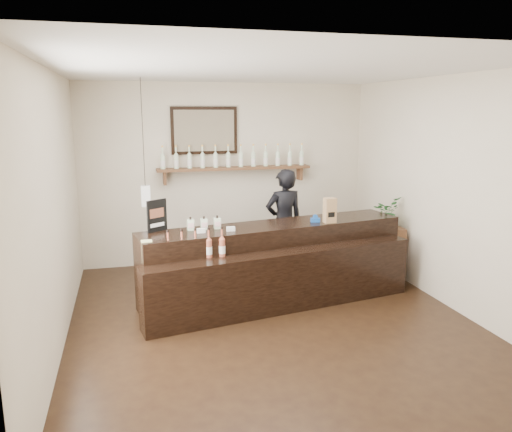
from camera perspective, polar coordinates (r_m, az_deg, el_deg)
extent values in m
plane|color=black|center=(5.92, 1.67, -11.72)|extent=(5.00, 5.00, 0.00)
plane|color=beige|center=(7.92, -3.35, 4.84)|extent=(4.50, 0.00, 4.50)
plane|color=beige|center=(3.26, 14.28, -5.92)|extent=(4.50, 0.00, 4.50)
plane|color=beige|center=(5.34, -22.07, 0.51)|extent=(0.00, 5.00, 5.00)
plane|color=beige|center=(6.51, 21.16, 2.50)|extent=(0.00, 5.00, 5.00)
plane|color=white|center=(5.44, 1.86, 16.39)|extent=(5.00, 5.00, 0.00)
cube|color=#55301D|center=(7.80, -2.45, 5.48)|extent=(2.40, 0.25, 0.04)
cube|color=#55301D|center=(7.69, -10.40, 4.30)|extent=(0.04, 0.20, 0.20)
cube|color=#55301D|center=(8.13, 4.99, 4.86)|extent=(0.04, 0.20, 0.20)
cube|color=black|center=(7.77, -5.94, 9.70)|extent=(1.02, 0.04, 0.72)
cube|color=#4A3D2F|center=(7.75, -5.91, 9.69)|extent=(0.92, 0.01, 0.62)
cube|color=white|center=(6.90, -12.50, 2.26)|extent=(0.12, 0.12, 0.28)
cylinder|color=black|center=(6.81, -12.82, 9.28)|extent=(0.01, 0.01, 1.41)
cylinder|color=#D9F4CC|center=(7.63, -10.60, 6.07)|extent=(0.07, 0.07, 0.20)
cone|color=#D9F4CC|center=(7.62, -10.64, 7.02)|extent=(0.07, 0.07, 0.05)
cylinder|color=#D9F4CC|center=(7.61, -10.66, 7.47)|extent=(0.02, 0.02, 0.07)
cylinder|color=gold|center=(7.61, -10.67, 7.82)|extent=(0.03, 0.03, 0.02)
cylinder|color=white|center=(7.63, -10.60, 5.91)|extent=(0.07, 0.07, 0.09)
cylinder|color=#D9F4CC|center=(7.65, -9.10, 6.13)|extent=(0.07, 0.07, 0.20)
cone|color=#D9F4CC|center=(7.64, -9.13, 7.08)|extent=(0.07, 0.07, 0.05)
cylinder|color=#D9F4CC|center=(7.63, -9.15, 7.53)|extent=(0.02, 0.02, 0.07)
cylinder|color=gold|center=(7.63, -9.16, 7.88)|extent=(0.03, 0.03, 0.02)
cylinder|color=white|center=(7.65, -9.10, 5.98)|extent=(0.07, 0.07, 0.09)
cylinder|color=#D9F4CC|center=(7.67, -7.61, 6.19)|extent=(0.07, 0.07, 0.20)
cone|color=#D9F4CC|center=(7.66, -7.63, 7.14)|extent=(0.07, 0.07, 0.05)
cylinder|color=#D9F4CC|center=(7.65, -7.65, 7.59)|extent=(0.02, 0.02, 0.07)
cylinder|color=gold|center=(7.65, -7.66, 7.94)|extent=(0.03, 0.03, 0.02)
cylinder|color=white|center=(7.67, -7.60, 6.04)|extent=(0.07, 0.07, 0.09)
cylinder|color=#D9F4CC|center=(7.70, -6.12, 6.25)|extent=(0.07, 0.07, 0.20)
cone|color=#D9F4CC|center=(7.68, -6.14, 7.19)|extent=(0.07, 0.07, 0.05)
cylinder|color=#D9F4CC|center=(7.68, -6.15, 7.64)|extent=(0.02, 0.02, 0.07)
cylinder|color=gold|center=(7.68, -6.16, 7.99)|extent=(0.03, 0.03, 0.02)
cylinder|color=white|center=(7.70, -6.12, 6.10)|extent=(0.07, 0.07, 0.09)
cylinder|color=#D9F4CC|center=(7.73, -4.65, 6.30)|extent=(0.07, 0.07, 0.20)
cone|color=#D9F4CC|center=(7.72, -4.66, 7.24)|extent=(0.07, 0.07, 0.05)
cylinder|color=#D9F4CC|center=(7.71, -4.67, 7.69)|extent=(0.02, 0.02, 0.07)
cylinder|color=gold|center=(7.71, -4.68, 8.03)|extent=(0.03, 0.03, 0.02)
cylinder|color=white|center=(7.73, -4.64, 6.15)|extent=(0.07, 0.07, 0.09)
cylinder|color=#D9F4CC|center=(7.76, -3.18, 6.35)|extent=(0.07, 0.07, 0.20)
cone|color=#D9F4CC|center=(7.75, -3.20, 7.28)|extent=(0.07, 0.07, 0.05)
cylinder|color=#D9F4CC|center=(7.75, -3.20, 7.73)|extent=(0.02, 0.02, 0.07)
cylinder|color=gold|center=(7.75, -3.20, 8.07)|extent=(0.03, 0.03, 0.02)
cylinder|color=white|center=(7.77, -3.18, 6.20)|extent=(0.07, 0.07, 0.09)
cylinder|color=#D9F4CC|center=(7.81, -1.74, 6.39)|extent=(0.07, 0.07, 0.20)
cone|color=#D9F4CC|center=(7.80, -1.74, 7.32)|extent=(0.07, 0.07, 0.05)
cylinder|color=#D9F4CC|center=(7.79, -1.75, 7.76)|extent=(0.02, 0.02, 0.07)
cylinder|color=gold|center=(7.79, -1.75, 8.11)|extent=(0.03, 0.03, 0.02)
cylinder|color=white|center=(7.81, -1.74, 6.24)|extent=(0.07, 0.07, 0.09)
cylinder|color=#D9F4CC|center=(7.85, -0.31, 6.43)|extent=(0.07, 0.07, 0.20)
cone|color=#D9F4CC|center=(7.84, -0.31, 7.36)|extent=(0.07, 0.07, 0.05)
cylinder|color=#D9F4CC|center=(7.84, -0.31, 7.79)|extent=(0.02, 0.02, 0.07)
cylinder|color=gold|center=(7.83, -0.31, 8.14)|extent=(0.03, 0.03, 0.02)
cylinder|color=white|center=(7.86, -0.31, 6.28)|extent=(0.07, 0.07, 0.09)
cylinder|color=#D9F4CC|center=(7.90, 1.11, 6.47)|extent=(0.07, 0.07, 0.20)
cone|color=#D9F4CC|center=(7.89, 1.11, 7.38)|extent=(0.07, 0.07, 0.05)
cylinder|color=#D9F4CC|center=(7.89, 1.11, 7.82)|extent=(0.02, 0.02, 0.07)
cylinder|color=gold|center=(7.89, 1.12, 8.16)|extent=(0.03, 0.03, 0.02)
cylinder|color=white|center=(7.91, 1.11, 6.32)|extent=(0.07, 0.07, 0.09)
cylinder|color=#D9F4CC|center=(7.96, 2.50, 6.50)|extent=(0.07, 0.07, 0.20)
cone|color=#D9F4CC|center=(7.95, 2.51, 7.41)|extent=(0.07, 0.07, 0.05)
cylinder|color=#D9F4CC|center=(7.95, 2.52, 7.84)|extent=(0.02, 0.02, 0.07)
cylinder|color=gold|center=(7.94, 2.52, 8.18)|extent=(0.03, 0.03, 0.02)
cylinder|color=white|center=(7.96, 2.50, 6.35)|extent=(0.07, 0.07, 0.09)
cylinder|color=#D9F4CC|center=(8.02, 3.88, 6.52)|extent=(0.07, 0.07, 0.20)
cone|color=#D9F4CC|center=(8.01, 3.89, 7.43)|extent=(0.07, 0.07, 0.05)
cylinder|color=#D9F4CC|center=(8.01, 3.90, 7.85)|extent=(0.02, 0.02, 0.07)
cylinder|color=gold|center=(8.00, 3.90, 8.19)|extent=(0.03, 0.03, 0.02)
cylinder|color=white|center=(8.02, 3.88, 6.38)|extent=(0.07, 0.07, 0.09)
cylinder|color=#D9F4CC|center=(8.09, 5.23, 6.54)|extent=(0.07, 0.07, 0.20)
cone|color=#D9F4CC|center=(8.08, 5.25, 7.44)|extent=(0.07, 0.07, 0.05)
cylinder|color=#D9F4CC|center=(8.07, 5.26, 7.87)|extent=(0.02, 0.02, 0.07)
cylinder|color=gold|center=(8.07, 5.26, 8.20)|extent=(0.03, 0.03, 0.02)
cylinder|color=white|center=(8.09, 5.23, 6.40)|extent=(0.07, 0.07, 0.09)
cube|color=black|center=(6.45, 2.08, -5.13)|extent=(3.51, 1.19, 0.97)
cube|color=black|center=(6.07, 3.32, -7.41)|extent=(3.46, 0.89, 0.73)
cube|color=white|center=(5.90, -6.29, -1.68)|extent=(0.10, 0.04, 0.05)
cube|color=white|center=(5.96, -2.90, -1.49)|extent=(0.10, 0.04, 0.05)
cube|color=#CBCC7C|center=(5.68, -12.33, -4.56)|extent=(0.12, 0.12, 0.12)
cube|color=#CBCC7C|center=(5.64, -12.38, -3.39)|extent=(0.12, 0.12, 0.12)
cube|color=#D9F4CC|center=(6.05, -7.49, -1.00)|extent=(0.08, 0.08, 0.13)
cube|color=beige|center=(6.00, -7.44, -1.10)|extent=(0.07, 0.00, 0.06)
cylinder|color=black|center=(6.03, -7.51, -0.25)|extent=(0.02, 0.02, 0.03)
cube|color=#D9F4CC|center=(6.07, -5.97, -0.92)|extent=(0.08, 0.08, 0.13)
cube|color=beige|center=(6.03, -5.90, -1.01)|extent=(0.07, 0.00, 0.06)
cylinder|color=black|center=(6.05, -5.98, -0.17)|extent=(0.02, 0.02, 0.03)
cube|color=#D9F4CC|center=(6.10, -4.45, -0.83)|extent=(0.08, 0.08, 0.13)
cube|color=beige|center=(6.05, -4.38, -0.93)|extent=(0.07, 0.00, 0.06)
cylinder|color=black|center=(6.08, -4.47, -0.09)|extent=(0.02, 0.02, 0.03)
cylinder|color=#AC523A|center=(5.68, -9.98, -4.02)|extent=(0.07, 0.07, 0.20)
cone|color=#AC523A|center=(5.64, -10.03, -2.78)|extent=(0.07, 0.07, 0.05)
cylinder|color=#AC523A|center=(5.63, -10.05, -2.18)|extent=(0.02, 0.02, 0.07)
cylinder|color=black|center=(5.62, -10.07, -1.72)|extent=(0.03, 0.03, 0.02)
cylinder|color=white|center=(5.68, -9.97, -4.21)|extent=(0.07, 0.07, 0.09)
cylinder|color=#AC523A|center=(5.69, -8.44, -3.93)|extent=(0.07, 0.07, 0.20)
cone|color=#AC523A|center=(5.66, -8.48, -2.69)|extent=(0.07, 0.07, 0.05)
cylinder|color=#AC523A|center=(5.64, -8.50, -2.10)|extent=(0.02, 0.02, 0.07)
cylinder|color=black|center=(5.63, -8.52, -1.63)|extent=(0.03, 0.03, 0.02)
cylinder|color=white|center=(5.69, -8.44, -4.12)|extent=(0.07, 0.07, 0.09)
cylinder|color=#AC523A|center=(5.71, -6.92, -3.83)|extent=(0.07, 0.07, 0.20)
cone|color=#AC523A|center=(5.67, -6.95, -2.60)|extent=(0.07, 0.07, 0.05)
cylinder|color=#AC523A|center=(5.66, -6.97, -2.01)|extent=(0.02, 0.02, 0.07)
cylinder|color=black|center=(5.65, -6.98, -1.55)|extent=(0.03, 0.03, 0.02)
cylinder|color=white|center=(5.71, -6.91, -4.03)|extent=(0.07, 0.07, 0.09)
cylinder|color=#AC523A|center=(5.73, -5.40, -3.74)|extent=(0.07, 0.07, 0.20)
cone|color=#AC523A|center=(5.69, -5.43, -2.51)|extent=(0.07, 0.07, 0.05)
cylinder|color=#AC523A|center=(5.68, -5.44, -1.92)|extent=(0.02, 0.02, 0.07)
cylinder|color=black|center=(5.67, -5.45, -1.46)|extent=(0.03, 0.03, 0.02)
cylinder|color=white|center=(5.73, -5.40, -3.94)|extent=(0.07, 0.07, 0.09)
cylinder|color=#AC523A|center=(5.75, -3.90, -3.64)|extent=(0.07, 0.07, 0.20)
cone|color=#AC523A|center=(5.72, -3.92, -2.42)|extent=(0.07, 0.07, 0.05)
cylinder|color=#AC523A|center=(5.70, -3.92, -1.83)|extent=(0.02, 0.02, 0.07)
cylinder|color=black|center=(5.69, -3.93, -1.37)|extent=(0.03, 0.03, 0.02)
cylinder|color=white|center=(5.76, -3.90, -3.84)|extent=(0.07, 0.07, 0.09)
cube|color=black|center=(6.03, -11.26, 0.04)|extent=(0.24, 0.16, 0.38)
cube|color=brown|center=(6.01, -11.26, 0.33)|extent=(0.17, 0.11, 0.11)
cube|color=white|center=(6.04, -11.21, -1.00)|extent=(0.17, 0.11, 0.04)
cube|color=#9E7A4C|center=(6.45, 8.43, 0.64)|extent=(0.15, 0.12, 0.32)
cube|color=black|center=(6.41, 8.62, 0.14)|extent=(0.09, 0.01, 0.06)
cube|color=#174EA5|center=(6.48, 6.79, -0.46)|extent=(0.12, 0.06, 0.05)
cylinder|color=#174EA5|center=(6.47, 6.80, -0.10)|extent=(0.07, 0.04, 0.06)
cube|color=#55301D|center=(7.43, 14.44, -4.01)|extent=(0.40, 0.54, 0.77)
imported|color=#266029|center=(7.29, 14.68, 0.48)|extent=(0.50, 0.49, 0.42)
imported|color=black|center=(7.25, 3.22, 0.06)|extent=(0.69, 0.49, 1.77)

